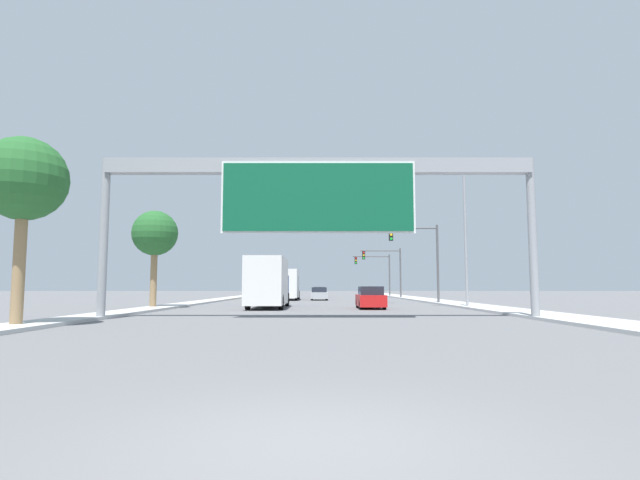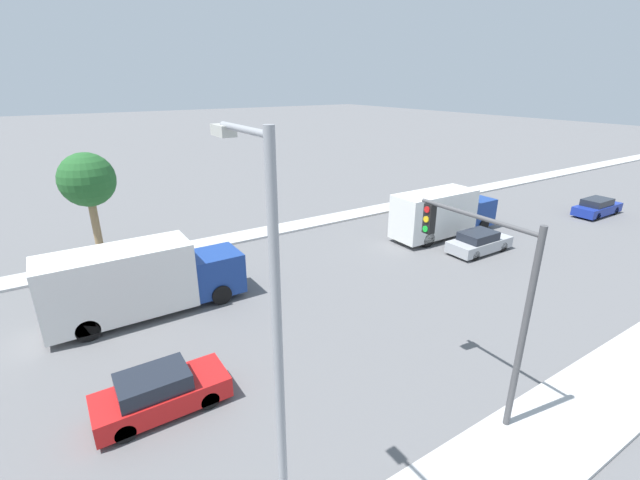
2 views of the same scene
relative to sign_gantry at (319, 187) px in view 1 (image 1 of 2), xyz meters
name	(u,v)px [view 1 (image 1 of 2)]	position (x,y,z in m)	size (l,w,h in m)	color
ground_plane	(313,444)	(0.00, -17.87, -6.10)	(300.00, 300.00, 0.00)	slate
sidewalk_right	(407,297)	(11.25, 42.13, -6.02)	(3.00, 120.00, 0.15)	#B8B8B8
median_strip_left	(238,297)	(-10.75, 42.13, -6.02)	(2.00, 120.00, 0.15)	#B8B8B8
sign_gantry	(319,187)	(0.00, 0.00, 0.00)	(20.29, 0.73, 7.48)	gray
car_far_left	(321,294)	(0.00, 31.83, -5.44)	(1.83, 4.43, 1.39)	#A5A8AD
car_mid_left	(321,292)	(0.00, 46.69, -5.43)	(1.76, 4.73, 1.40)	navy
car_near_right	(260,293)	(-7.00, 34.81, -5.40)	(1.79, 4.30, 1.48)	gold
car_far_center	(372,298)	(3.50, 11.06, -5.39)	(1.74, 4.30, 1.50)	red
truck_box_primary	(270,283)	(-3.50, 11.91, -4.36)	(2.43, 8.90, 3.43)	navy
truck_box_secondary	(289,285)	(-3.50, 32.10, -4.43)	(2.43, 8.53, 3.29)	navy
traffic_light_near_intersection	(423,251)	(8.92, 20.13, -1.52)	(4.46, 0.32, 6.83)	#4C4C4F
traffic_light_mid_block	(389,264)	(8.61, 40.13, -1.81)	(5.14, 0.32, 6.28)	#4C4C4F
traffic_light_far_intersection	(379,268)	(8.48, 50.13, -1.88)	(5.44, 0.32, 6.14)	#4C4C4F
palm_tree_foreground	(25,181)	(-11.00, -4.51, -0.66)	(3.14, 3.14, 7.10)	#8C704C
palm_tree_background	(156,234)	(-11.24, 11.11, -1.04)	(3.08, 3.08, 6.69)	#8C704C
street_lamp_right	(463,227)	(10.12, 12.10, -0.42)	(2.23, 0.28, 9.86)	gray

